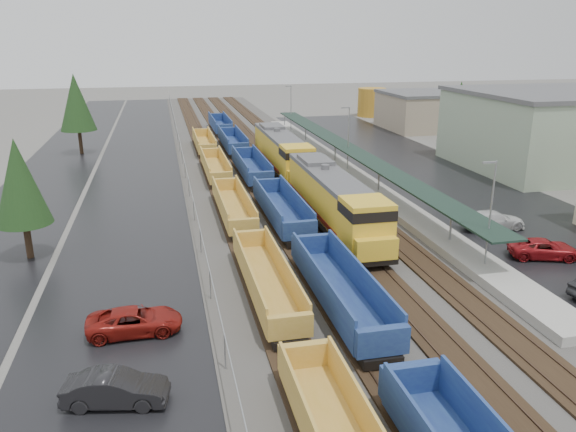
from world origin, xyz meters
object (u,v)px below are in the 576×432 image
at_px(well_string_blue, 281,210).
at_px(storage_tank, 372,102).
at_px(well_string_yellow, 247,237).
at_px(parked_car_west_b, 116,389).
at_px(locomotive_lead, 334,200).
at_px(locomotive_trail, 282,152).
at_px(parked_car_east_c, 493,220).
at_px(parked_car_east_b, 544,249).
at_px(parked_car_west_c, 135,321).

bearing_deg(well_string_blue, storage_tank, 62.92).
xyz_separation_m(well_string_yellow, parked_car_west_b, (-8.59, -17.47, -0.35)).
xyz_separation_m(locomotive_lead, locomotive_trail, (0.00, 21.00, 0.00)).
bearing_deg(locomotive_lead, locomotive_trail, 90.00).
relative_size(locomotive_trail, parked_car_east_c, 3.96).
height_order(storage_tank, parked_car_east_c, storage_tank).
bearing_deg(well_string_blue, locomotive_trail, 77.65).
bearing_deg(parked_car_east_c, parked_car_west_b, 121.44).
height_order(locomotive_trail, well_string_blue, locomotive_trail).
relative_size(locomotive_lead, parked_car_east_c, 3.96).
xyz_separation_m(locomotive_lead, parked_car_east_b, (13.35, -9.63, -1.87)).
height_order(locomotive_lead, locomotive_trail, same).
xyz_separation_m(well_string_blue, parked_car_west_b, (-12.59, -23.52, -0.44)).
bearing_deg(locomotive_lead, parked_car_east_b, -35.80).
relative_size(storage_tank, parked_car_west_c, 1.09).
bearing_deg(parked_car_west_c, well_string_blue, -35.38).
distance_m(parked_car_west_b, parked_car_east_c, 34.81).
bearing_deg(parked_car_west_b, well_string_blue, -17.28).
height_order(parked_car_west_c, parked_car_east_c, parked_car_east_c).
bearing_deg(well_string_yellow, locomotive_lead, 22.54).
bearing_deg(parked_car_east_c, parked_car_west_c, 112.00).
bearing_deg(parked_car_west_c, locomotive_lead, -48.39).
bearing_deg(well_string_yellow, parked_car_east_c, 1.03).
distance_m(parked_car_east_b, parked_car_east_c, 6.69).
xyz_separation_m(well_string_yellow, parked_car_west_c, (-7.98, -11.10, -0.39)).
bearing_deg(parked_car_east_c, locomotive_lead, 78.13).
xyz_separation_m(parked_car_east_b, parked_car_east_c, (-0.05, 6.69, 0.08)).
height_order(locomotive_trail, well_string_yellow, locomotive_trail).
relative_size(parked_car_west_b, parked_car_east_c, 0.85).
relative_size(well_string_yellow, parked_car_east_c, 17.57).
bearing_deg(storage_tank, parked_car_west_c, -118.86).
height_order(parked_car_west_b, parked_car_east_b, parked_car_west_b).
bearing_deg(parked_car_east_b, parked_car_west_b, 127.43).
xyz_separation_m(locomotive_lead, parked_car_west_c, (-15.98, -14.42, -1.86)).
relative_size(parked_car_west_b, parked_car_east_b, 0.91).
distance_m(locomotive_lead, parked_car_west_c, 21.60).
bearing_deg(well_string_yellow, storage_tank, 62.33).
bearing_deg(parked_car_east_c, well_string_yellow, 91.62).
height_order(storage_tank, parked_car_west_c, storage_tank).
bearing_deg(well_string_blue, well_string_yellow, -123.47).
bearing_deg(well_string_yellow, parked_car_east_b, -16.46).
distance_m(locomotive_lead, well_string_blue, 5.03).
height_order(storage_tank, parked_car_west_b, storage_tank).
height_order(well_string_blue, parked_car_east_c, well_string_blue).
distance_m(locomotive_lead, well_string_yellow, 8.78).
bearing_deg(parked_car_east_b, well_string_yellow, 90.53).
relative_size(well_string_yellow, parked_car_west_c, 18.41).
height_order(well_string_yellow, well_string_blue, well_string_blue).
xyz_separation_m(well_string_yellow, parked_car_east_b, (21.35, -6.31, -0.41)).
distance_m(locomotive_lead, parked_car_west_b, 26.66).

